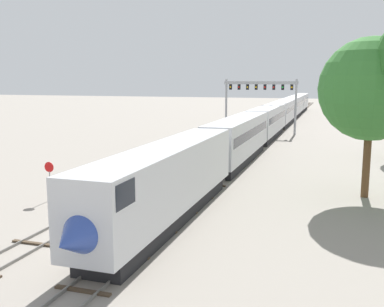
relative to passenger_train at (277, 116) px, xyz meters
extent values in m
plane|color=gray|center=(-2.00, -57.28, -2.61)|extent=(400.00, 400.00, 0.00)
cube|color=slate|center=(-0.72, 2.72, -2.53)|extent=(0.07, 200.00, 0.16)
cube|color=slate|center=(0.72, 2.72, -2.53)|extent=(0.07, 200.00, 0.16)
cube|color=#473828|center=(0.00, -63.28, -2.56)|extent=(2.60, 0.24, 0.10)
cube|color=#473828|center=(0.00, -59.28, -2.56)|extent=(2.60, 0.24, 0.10)
cube|color=#473828|center=(0.00, -55.28, -2.56)|extent=(2.60, 0.24, 0.10)
cube|color=#473828|center=(0.00, -51.28, -2.56)|extent=(2.60, 0.24, 0.10)
cube|color=#473828|center=(0.00, -47.28, -2.56)|extent=(2.60, 0.24, 0.10)
cube|color=#473828|center=(0.00, -43.28, -2.56)|extent=(2.60, 0.24, 0.10)
cube|color=#473828|center=(0.00, -39.28, -2.56)|extent=(2.60, 0.24, 0.10)
cube|color=#473828|center=(0.00, -35.28, -2.56)|extent=(2.60, 0.24, 0.10)
cube|color=#473828|center=(0.00, -31.28, -2.56)|extent=(2.60, 0.24, 0.10)
cube|color=#473828|center=(0.00, -27.28, -2.56)|extent=(2.60, 0.24, 0.10)
cube|color=#473828|center=(0.00, -23.28, -2.56)|extent=(2.60, 0.24, 0.10)
cube|color=#473828|center=(0.00, -19.28, -2.56)|extent=(2.60, 0.24, 0.10)
cube|color=#473828|center=(0.00, -15.28, -2.56)|extent=(2.60, 0.24, 0.10)
cube|color=#473828|center=(0.00, -11.28, -2.56)|extent=(2.60, 0.24, 0.10)
cube|color=#473828|center=(0.00, -7.28, -2.56)|extent=(2.60, 0.24, 0.10)
cube|color=#473828|center=(0.00, -3.28, -2.56)|extent=(2.60, 0.24, 0.10)
cube|color=#473828|center=(0.00, 0.72, -2.56)|extent=(2.60, 0.24, 0.10)
cube|color=#473828|center=(0.00, 4.72, -2.56)|extent=(2.60, 0.24, 0.10)
cube|color=#473828|center=(0.00, 8.72, -2.56)|extent=(2.60, 0.24, 0.10)
cube|color=#473828|center=(0.00, 12.72, -2.56)|extent=(2.60, 0.24, 0.10)
cube|color=#473828|center=(0.00, 16.72, -2.56)|extent=(2.60, 0.24, 0.10)
cube|color=#473828|center=(0.00, 20.72, -2.56)|extent=(2.60, 0.24, 0.10)
cube|color=#473828|center=(0.00, 24.72, -2.56)|extent=(2.60, 0.24, 0.10)
cube|color=#473828|center=(0.00, 28.72, -2.56)|extent=(2.60, 0.24, 0.10)
cube|color=#473828|center=(0.00, 32.72, -2.56)|extent=(2.60, 0.24, 0.10)
cube|color=#473828|center=(0.00, 36.72, -2.56)|extent=(2.60, 0.24, 0.10)
cube|color=#473828|center=(0.00, 40.72, -2.56)|extent=(2.60, 0.24, 0.10)
cube|color=#473828|center=(0.00, 44.72, -2.56)|extent=(2.60, 0.24, 0.10)
cube|color=#473828|center=(0.00, 48.72, -2.56)|extent=(2.60, 0.24, 0.10)
cube|color=#473828|center=(0.00, 52.72, -2.56)|extent=(2.60, 0.24, 0.10)
cube|color=#473828|center=(0.00, 56.72, -2.56)|extent=(2.60, 0.24, 0.10)
cube|color=#473828|center=(0.00, 60.72, -2.56)|extent=(2.60, 0.24, 0.10)
cube|color=#473828|center=(0.00, 64.72, -2.56)|extent=(2.60, 0.24, 0.10)
cube|color=#473828|center=(0.00, 68.72, -2.56)|extent=(2.60, 0.24, 0.10)
cube|color=#473828|center=(0.00, 72.72, -2.56)|extent=(2.60, 0.24, 0.10)
cube|color=#473828|center=(0.00, 76.72, -2.56)|extent=(2.60, 0.24, 0.10)
cube|color=#473828|center=(0.00, 80.72, -2.56)|extent=(2.60, 0.24, 0.10)
cube|color=#473828|center=(0.00, 84.72, -2.56)|extent=(2.60, 0.24, 0.10)
cube|color=#473828|center=(0.00, 88.72, -2.56)|extent=(2.60, 0.24, 0.10)
cube|color=#473828|center=(0.00, 92.72, -2.56)|extent=(2.60, 0.24, 0.10)
cube|color=#473828|center=(0.00, 96.72, -2.56)|extent=(2.60, 0.24, 0.10)
cube|color=#473828|center=(0.00, 100.72, -2.56)|extent=(2.60, 0.24, 0.10)
cube|color=slate|center=(-6.22, -17.28, -2.53)|extent=(0.07, 160.00, 0.16)
cube|color=slate|center=(-4.78, -17.28, -2.53)|extent=(0.07, 160.00, 0.16)
cube|color=#473828|center=(-5.50, -59.28, -2.56)|extent=(2.60, 0.24, 0.10)
cube|color=#473828|center=(-5.50, -55.28, -2.56)|extent=(2.60, 0.24, 0.10)
cube|color=#473828|center=(-5.50, -51.28, -2.56)|extent=(2.60, 0.24, 0.10)
cube|color=#473828|center=(-5.50, -47.28, -2.56)|extent=(2.60, 0.24, 0.10)
cube|color=#473828|center=(-5.50, -43.28, -2.56)|extent=(2.60, 0.24, 0.10)
cube|color=#473828|center=(-5.50, -39.28, -2.56)|extent=(2.60, 0.24, 0.10)
cube|color=#473828|center=(-5.50, -35.28, -2.56)|extent=(2.60, 0.24, 0.10)
cube|color=#473828|center=(-5.50, -31.28, -2.56)|extent=(2.60, 0.24, 0.10)
cube|color=#473828|center=(-5.50, -27.28, -2.56)|extent=(2.60, 0.24, 0.10)
cube|color=#473828|center=(-5.50, -23.28, -2.56)|extent=(2.60, 0.24, 0.10)
cube|color=#473828|center=(-5.50, -19.28, -2.56)|extent=(2.60, 0.24, 0.10)
cube|color=#473828|center=(-5.50, -15.28, -2.56)|extent=(2.60, 0.24, 0.10)
cube|color=#473828|center=(-5.50, -11.28, -2.56)|extent=(2.60, 0.24, 0.10)
cube|color=#473828|center=(-5.50, -7.28, -2.56)|extent=(2.60, 0.24, 0.10)
cube|color=#473828|center=(-5.50, -3.28, -2.56)|extent=(2.60, 0.24, 0.10)
cube|color=#473828|center=(-5.50, 0.72, -2.56)|extent=(2.60, 0.24, 0.10)
cube|color=#473828|center=(-5.50, 4.72, -2.56)|extent=(2.60, 0.24, 0.10)
cube|color=#473828|center=(-5.50, 8.72, -2.56)|extent=(2.60, 0.24, 0.10)
cube|color=#473828|center=(-5.50, 12.72, -2.56)|extent=(2.60, 0.24, 0.10)
cube|color=#473828|center=(-5.50, 16.72, -2.56)|extent=(2.60, 0.24, 0.10)
cube|color=#473828|center=(-5.50, 20.72, -2.56)|extent=(2.60, 0.24, 0.10)
cube|color=#473828|center=(-5.50, 24.72, -2.56)|extent=(2.60, 0.24, 0.10)
cube|color=#473828|center=(-5.50, 28.72, -2.56)|extent=(2.60, 0.24, 0.10)
cube|color=#473828|center=(-5.50, 32.72, -2.56)|extent=(2.60, 0.24, 0.10)
cube|color=#473828|center=(-5.50, 36.72, -2.56)|extent=(2.60, 0.24, 0.10)
cube|color=#473828|center=(-5.50, 40.72, -2.56)|extent=(2.60, 0.24, 0.10)
cube|color=#473828|center=(-5.50, 44.72, -2.56)|extent=(2.60, 0.24, 0.10)
cube|color=#473828|center=(-5.50, 48.72, -2.56)|extent=(2.60, 0.24, 0.10)
cube|color=#473828|center=(-5.50, 52.72, -2.56)|extent=(2.60, 0.24, 0.10)
cube|color=#473828|center=(-5.50, 56.72, -2.56)|extent=(2.60, 0.24, 0.10)
cube|color=#473828|center=(-5.50, 60.72, -2.56)|extent=(2.60, 0.24, 0.10)
cube|color=silver|center=(0.00, -53.23, 0.29)|extent=(3.00, 20.10, 3.80)
cone|color=#2D479E|center=(0.00, -63.48, -0.11)|extent=(2.88, 2.60, 2.88)
cube|color=black|center=(0.00, -62.08, 1.43)|extent=(3.04, 1.80, 1.10)
cube|color=black|center=(0.00, -53.23, -2.11)|extent=(2.52, 18.09, 1.00)
cube|color=#B7BABF|center=(0.00, -32.14, 0.29)|extent=(3.00, 20.10, 3.80)
cube|color=black|center=(0.00, -32.14, 0.69)|extent=(3.04, 18.49, 0.90)
cube|color=black|center=(0.00, -32.14, -2.11)|extent=(2.52, 18.09, 1.00)
cube|color=#B7BABF|center=(0.00, -11.04, 0.29)|extent=(3.00, 20.10, 3.80)
cube|color=black|center=(0.00, -11.04, 0.69)|extent=(3.04, 18.49, 0.90)
cube|color=black|center=(0.00, -11.04, -2.11)|extent=(2.52, 18.09, 1.00)
cube|color=#B7BABF|center=(0.00, 10.06, 0.29)|extent=(3.00, 20.10, 3.80)
cube|color=black|center=(0.00, 10.06, 0.69)|extent=(3.04, 18.49, 0.90)
cube|color=black|center=(0.00, 10.06, -2.11)|extent=(2.52, 18.09, 1.00)
cube|color=#B7BABF|center=(0.00, 31.16, 0.29)|extent=(3.00, 20.10, 3.80)
cube|color=black|center=(0.00, 31.16, 0.69)|extent=(3.04, 18.49, 0.90)
cube|color=black|center=(0.00, 31.16, -2.11)|extent=(2.52, 18.09, 1.00)
cube|color=#B7BABF|center=(0.00, 52.26, 0.29)|extent=(3.00, 20.10, 3.80)
cube|color=black|center=(0.00, 52.26, 0.69)|extent=(3.04, 18.49, 0.90)
cube|color=black|center=(0.00, 52.26, -2.11)|extent=(2.52, 18.09, 1.00)
cylinder|color=#999BA0|center=(-8.00, -4.89, 1.85)|extent=(0.36, 0.36, 8.92)
cylinder|color=#999BA0|center=(3.50, -4.89, 1.85)|extent=(0.36, 0.36, 8.92)
cube|color=#999BA0|center=(-2.25, -4.89, 5.71)|extent=(12.10, 0.36, 0.50)
cube|color=black|center=(-7.28, -4.84, 5.01)|extent=(0.44, 0.32, 0.90)
sphere|color=yellow|center=(-7.28, -5.03, 5.01)|extent=(0.28, 0.28, 0.28)
cube|color=black|center=(-5.84, -4.84, 5.01)|extent=(0.44, 0.32, 0.90)
sphere|color=red|center=(-5.84, -5.03, 5.01)|extent=(0.28, 0.28, 0.28)
cube|color=black|center=(-4.41, -4.84, 5.01)|extent=(0.44, 0.32, 0.90)
sphere|color=yellow|center=(-4.41, -5.03, 5.01)|extent=(0.28, 0.28, 0.28)
cube|color=black|center=(-2.97, -4.84, 5.01)|extent=(0.44, 0.32, 0.90)
sphere|color=yellow|center=(-2.97, -5.03, 5.01)|extent=(0.28, 0.28, 0.28)
cube|color=black|center=(-1.53, -4.84, 5.01)|extent=(0.44, 0.32, 0.90)
sphere|color=red|center=(-1.53, -5.03, 5.01)|extent=(0.28, 0.28, 0.28)
cube|color=black|center=(-0.09, -4.84, 5.01)|extent=(0.44, 0.32, 0.90)
sphere|color=red|center=(-0.09, -5.03, 5.01)|extent=(0.28, 0.28, 0.28)
cube|color=black|center=(1.34, -4.84, 5.01)|extent=(0.44, 0.32, 0.90)
sphere|color=green|center=(1.34, -5.03, 5.01)|extent=(0.28, 0.28, 0.28)
cube|color=black|center=(2.78, -4.84, 5.01)|extent=(0.44, 0.32, 0.90)
sphere|color=yellow|center=(2.78, -5.03, 5.01)|extent=(0.28, 0.28, 0.28)
cylinder|color=gray|center=(-10.00, -51.36, -1.51)|extent=(0.08, 0.08, 2.20)
cylinder|color=red|center=(-10.00, -51.38, -0.11)|extent=(0.76, 0.03, 0.76)
cylinder|color=brown|center=(12.10, -43.23, 0.12)|extent=(0.56, 0.56, 5.46)
sphere|color=#387A33|center=(12.10, -43.23, 5.51)|extent=(7.59, 7.59, 7.59)
camera|label=1|loc=(9.74, -78.48, 6.16)|focal=41.67mm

